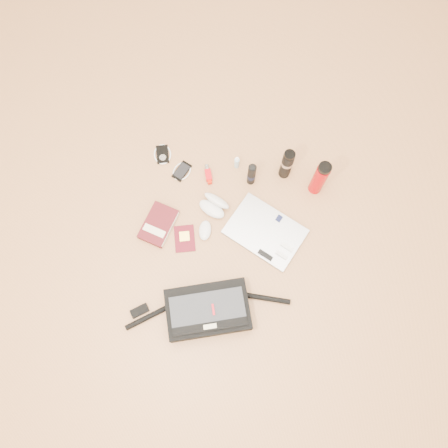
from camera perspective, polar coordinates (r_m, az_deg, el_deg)
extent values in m
plane|color=#AE7648|center=(2.20, -0.40, -3.61)|extent=(4.00, 4.00, 0.00)
cube|color=black|center=(2.11, -2.12, -11.16)|extent=(0.45, 0.36, 0.09)
cube|color=#2C2E33|center=(2.05, -2.13, -11.23)|extent=(0.38, 0.28, 0.01)
cube|color=black|center=(2.05, -1.83, -13.24)|extent=(0.34, 0.15, 0.01)
cube|color=beige|center=(2.04, -1.84, -13.24)|extent=(0.06, 0.04, 0.01)
cube|color=#AD0812|center=(2.05, -1.41, -11.12)|extent=(0.03, 0.05, 0.01)
cylinder|color=black|center=(2.17, -9.76, -11.82)|extent=(0.21, 0.17, 0.03)
cylinder|color=black|center=(2.16, 5.44, -9.62)|extent=(0.24, 0.03, 0.03)
cube|color=black|center=(2.18, -10.97, -11.07)|extent=(0.09, 0.09, 0.02)
cube|color=#A3A3A5|center=(2.23, 5.39, -1.01)|extent=(0.44, 0.38, 0.02)
cube|color=black|center=(2.24, 7.20, 0.72)|extent=(0.04, 0.04, 0.00)
cube|color=white|center=(2.20, 8.22, -2.99)|extent=(0.07, 0.04, 0.01)
cube|color=silver|center=(2.19, 7.54, -4.05)|extent=(0.06, 0.04, 0.01)
cube|color=black|center=(2.18, 5.42, -4.05)|extent=(0.08, 0.05, 0.01)
cube|color=#4A0F14|center=(2.25, -8.55, -0.07)|extent=(0.18, 0.24, 0.04)
cube|color=beige|center=(2.23, -7.00, -0.74)|extent=(0.05, 0.20, 0.03)
cube|color=beige|center=(2.22, -9.10, -0.86)|extent=(0.12, 0.06, 0.00)
cube|color=#530A14|center=(2.23, -5.16, -1.91)|extent=(0.14, 0.16, 0.01)
cube|color=gold|center=(2.23, -5.19, -1.60)|extent=(0.06, 0.06, 0.00)
ellipsoid|color=silver|center=(2.22, -2.49, -0.84)|extent=(0.07, 0.11, 0.03)
ellipsoid|color=silver|center=(2.25, -1.61, 1.96)|extent=(0.17, 0.13, 0.04)
ellipsoid|color=silver|center=(2.25, -0.95, 3.06)|extent=(0.17, 0.13, 0.09)
ellipsoid|color=black|center=(2.25, -2.23, 2.38)|extent=(0.05, 0.04, 0.01)
ellipsoid|color=black|center=(2.24, -1.00, 1.61)|extent=(0.05, 0.04, 0.01)
cylinder|color=black|center=(2.24, -1.62, 2.01)|extent=(0.02, 0.01, 0.00)
cube|color=black|center=(2.41, -8.03, 8.99)|extent=(0.09, 0.12, 0.01)
cylinder|color=#A1A1A4|center=(2.40, -8.01, 8.61)|extent=(0.05, 0.05, 0.00)
torus|color=white|center=(2.41, -8.03, 9.01)|extent=(0.12, 0.12, 0.01)
cube|color=black|center=(2.36, -5.53, 6.88)|extent=(0.10, 0.13, 0.01)
cube|color=black|center=(2.35, -5.54, 6.94)|extent=(0.08, 0.10, 0.00)
torus|color=white|center=(2.36, -5.53, 6.89)|extent=(0.12, 0.12, 0.01)
cube|color=red|center=(2.33, -2.05, 6.39)|extent=(0.05, 0.07, 0.03)
cube|color=#C41401|center=(2.31, -1.88, 5.51)|extent=(0.03, 0.03, 0.02)
cylinder|color=#A1A1A3|center=(2.34, -2.22, 7.31)|extent=(0.03, 0.04, 0.02)
cylinder|color=#A8D2EA|center=(2.33, 1.69, 7.98)|extent=(0.03, 0.03, 0.08)
cylinder|color=white|center=(2.29, 1.72, 8.48)|extent=(0.02, 0.02, 0.02)
cylinder|color=white|center=(2.28, 1.73, 8.60)|extent=(0.01, 0.01, 0.01)
cylinder|color=black|center=(2.25, 3.62, 6.48)|extent=(0.05, 0.05, 0.17)
cylinder|color=black|center=(2.27, 3.59, 6.28)|extent=(0.05, 0.05, 0.03)
ellipsoid|color=black|center=(2.18, 3.75, 7.39)|extent=(0.04, 0.04, 0.02)
cylinder|color=black|center=(2.27, 8.16, 7.63)|extent=(0.08, 0.08, 0.21)
cylinder|color=#9C9C9E|center=(2.25, 8.25, 7.91)|extent=(0.08, 0.08, 0.03)
cylinder|color=black|center=(2.17, 8.58, 8.92)|extent=(0.07, 0.07, 0.02)
cylinder|color=#AA0007|center=(2.25, 12.32, 5.75)|extent=(0.09, 0.09, 0.24)
cylinder|color=black|center=(2.14, 13.04, 7.14)|extent=(0.08, 0.08, 0.02)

